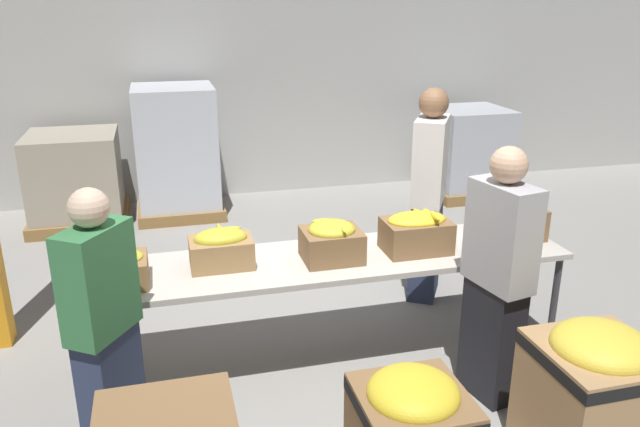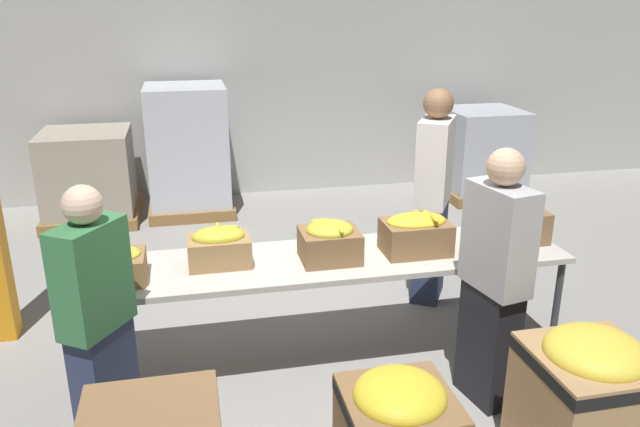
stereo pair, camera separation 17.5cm
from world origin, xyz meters
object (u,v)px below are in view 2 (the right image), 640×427
Objects in this scene: volunteer_0 at (433,198)px; donation_bin_2 at (587,400)px; pallet_stack_1 at (481,154)px; pallet_stack_0 at (89,177)px; pallet_stack_2 at (188,151)px; banana_box_2 at (330,241)px; banana_box_3 at (416,233)px; sorting_table at (325,264)px; volunteer_1 at (494,282)px; banana_box_4 at (512,222)px; banana_box_0 at (111,265)px; volunteer_2 at (98,322)px; banana_box_1 at (219,246)px.

volunteer_0 is 2.22m from donation_bin_2.
volunteer_0 is 1.59× the size of pallet_stack_1.
volunteer_0 is 1.71× the size of pallet_stack_0.
volunteer_0 reaches higher than pallet_stack_2.
banana_box_2 is 0.86× the size of banana_box_3.
volunteer_1 is (0.90, -0.69, 0.09)m from sorting_table.
volunteer_0 is at bearing -123.68° from pallet_stack_1.
sorting_table is 6.80× the size of banana_box_4.
pallet_stack_2 reaches higher than pallet_stack_0.
pallet_stack_1 is (1.72, 4.79, 0.11)m from donation_bin_2.
banana_box_4 is at bearing 1.68° from banana_box_0.
pallet_stack_1 is (4.24, 3.99, -0.22)m from volunteer_2.
banana_box_0 is 2.86m from donation_bin_2.
banana_box_4 is (2.09, -0.04, 0.03)m from banana_box_1.
banana_box_4 is 0.33× the size of pallet_stack_2.
banana_box_1 reaches higher than sorting_table.
banana_box_3 is at bearing 1.98° from volunteer_0.
pallet_stack_0 is 1.16m from pallet_stack_2.
pallet_stack_2 is (0.56, 4.14, -0.03)m from volunteer_2.
donation_bin_2 is (0.02, -2.18, -0.45)m from volunteer_0.
pallet_stack_1 reaches higher than pallet_stack_0.
volunteer_0 is at bearing -18.37° from volunteer_1.
banana_box_0 is at bearing -39.96° from volunteer_0.
banana_box_0 is at bearing 152.00° from donation_bin_2.
volunteer_1 is 0.84m from donation_bin_2.
banana_box_1 is 0.97m from volunteer_2.
banana_box_2 is 4.44m from pallet_stack_1.
pallet_stack_0 is (-2.00, 3.47, -0.22)m from sorting_table.
pallet_stack_0 is at bearing 178.93° from pallet_stack_1.
banana_box_1 is (-0.71, 0.04, 0.18)m from sorting_table.
sorting_table is 3.20× the size of pallet_stack_0.
banana_box_2 is 1.81m from donation_bin_2.
volunteer_0 reaches higher than banana_box_0.
banana_box_2 is at bearing 128.49° from donation_bin_2.
banana_box_3 is 1.52m from donation_bin_2.
volunteer_1 is at bearing -37.20° from sorting_table.
donation_bin_2 is (1.82, -1.45, -0.46)m from banana_box_1.
volunteer_2 is 4.13m from pallet_stack_0.
donation_bin_2 is at bearing -109.73° from pallet_stack_1.
banana_box_2 is 0.46× the size of donation_bin_2.
banana_box_0 is 5.46m from pallet_stack_1.
volunteer_1 is at bearing -36.23° from banana_box_2.
volunteer_1 is at bearing -58.24° from volunteer_2.
banana_box_3 reaches higher than banana_box_0.
pallet_stack_1 is (1.92, 4.07, -0.27)m from volunteer_1.
banana_box_0 is 0.54m from volunteer_2.
volunteer_2 reaches higher than pallet_stack_2.
banana_box_1 is at bearing -69.40° from pallet_stack_0.
banana_box_4 reaches higher than banana_box_0.
banana_box_3 is (0.61, 0.00, 0.01)m from banana_box_2.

